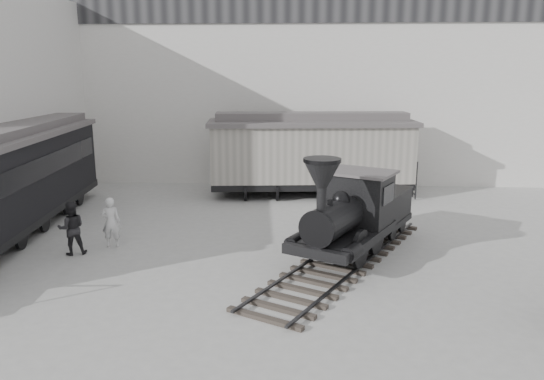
# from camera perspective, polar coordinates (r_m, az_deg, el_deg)

# --- Properties ---
(ground) EXTENTS (90.00, 90.00, 0.00)m
(ground) POSITION_cam_1_polar(r_m,az_deg,el_deg) (14.22, 2.58, -11.42)
(ground) COLOR #9E9E9B
(north_wall) EXTENTS (34.00, 2.51, 11.00)m
(north_wall) POSITION_cam_1_polar(r_m,az_deg,el_deg) (27.94, 3.14, 12.30)
(north_wall) COLOR silver
(north_wall) RESTS_ON ground
(locomotive) EXTENTS (6.31, 9.47, 3.39)m
(locomotive) POSITION_cam_1_polar(r_m,az_deg,el_deg) (16.98, 8.60, -2.96)
(locomotive) COLOR #3E352F
(locomotive) RESTS_ON ground
(boxcar) EXTENTS (9.74, 3.82, 3.89)m
(boxcar) POSITION_cam_1_polar(r_m,az_deg,el_deg) (24.83, 4.23, 4.06)
(boxcar) COLOR black
(boxcar) RESTS_ON ground
(passenger_coach) EXTENTS (3.91, 13.67, 3.61)m
(passenger_coach) POSITION_cam_1_polar(r_m,az_deg,el_deg) (20.84, -26.88, 0.83)
(passenger_coach) COLOR black
(passenger_coach) RESTS_ON ground
(visitor_a) EXTENTS (0.69, 0.52, 1.71)m
(visitor_a) POSITION_cam_1_polar(r_m,az_deg,el_deg) (18.51, -16.93, -3.33)
(visitor_a) COLOR silver
(visitor_a) RESTS_ON ground
(visitor_b) EXTENTS (1.04, 0.94, 1.74)m
(visitor_b) POSITION_cam_1_polar(r_m,az_deg,el_deg) (18.17, -20.76, -3.86)
(visitor_b) COLOR black
(visitor_b) RESTS_ON ground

